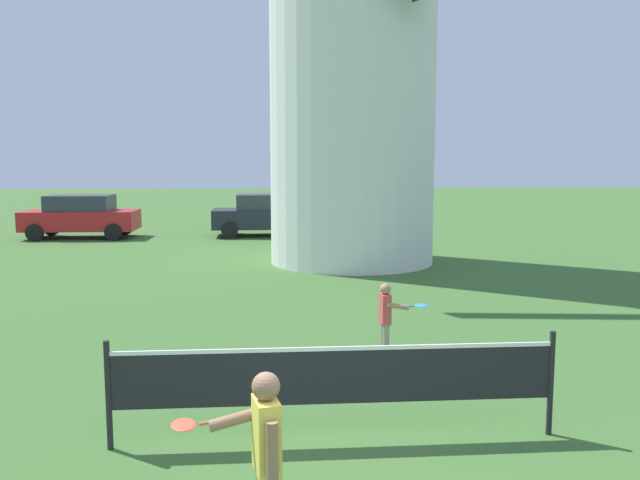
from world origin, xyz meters
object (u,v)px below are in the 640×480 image
object	(u,v)px
tennis_net	(336,377)
player_far	(387,315)
player_near	(264,452)
parked_car_red	(81,216)
parked_car_black	(268,214)

from	to	relation	value
tennis_net	player_far	world-z (taller)	tennis_net
tennis_net	player_near	distance (m)	1.93
tennis_net	parked_car_red	distance (m)	19.19
player_near	parked_car_red	distance (m)	20.61
player_near	parked_car_black	bearing A→B (deg)	90.04
tennis_net	player_near	world-z (taller)	player_near
tennis_net	player_far	size ratio (longest dim) A/B	4.20
tennis_net	parked_car_black	xyz separation A→B (m)	(-0.72, 17.86, 0.13)
player_far	parked_car_black	bearing A→B (deg)	96.60
player_far	parked_car_red	size ratio (longest dim) A/B	0.27
player_far	parked_car_black	size ratio (longest dim) A/B	0.26
parked_car_black	parked_car_red	bearing A→B (deg)	-178.32
parked_car_black	tennis_net	bearing A→B (deg)	-87.71
tennis_net	parked_car_black	distance (m)	17.88
tennis_net	parked_car_red	xyz separation A→B (m)	(-7.49, 17.66, 0.13)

